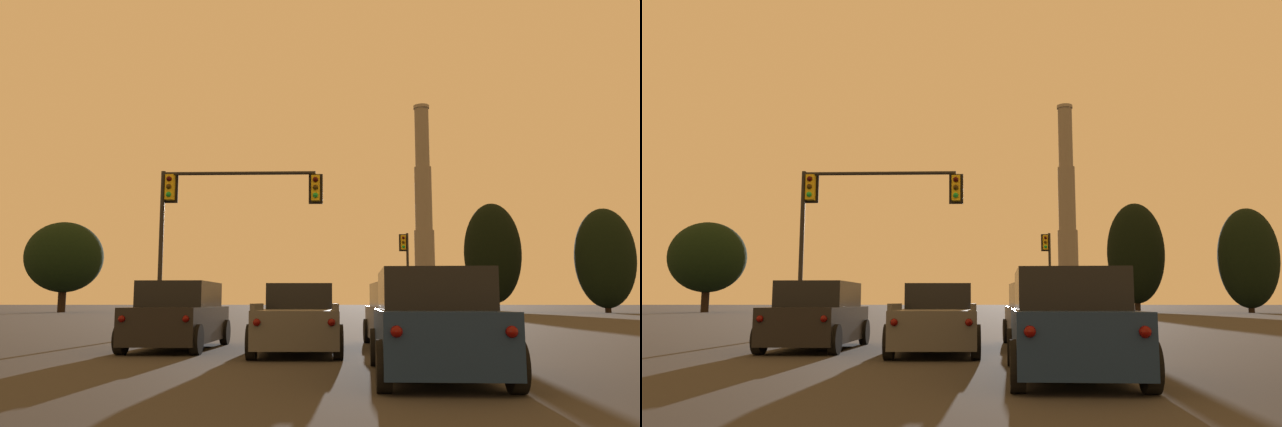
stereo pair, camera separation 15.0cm
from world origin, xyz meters
The scene contains 10 objects.
suv_left_lane_front centered at (-3.24, 16.26, 0.90)m, with size 2.10×4.91×1.86m.
pickup_truck_center_lane_front centered at (0.14, 15.59, 0.80)m, with size 2.37×5.57×1.82m.
suv_right_lane_front centered at (3.14, 17.22, 0.90)m, with size 2.29×4.97×1.86m.
suv_right_lane_second centered at (2.88, 9.90, 0.90)m, with size 2.22×4.95×1.86m.
traffic_light_overhead_left centered at (-3.85, 23.69, 5.12)m, with size 6.76×0.50×6.63m.
traffic_light_far_right centered at (5.98, 43.81, 4.08)m, with size 0.78×0.50×6.24m.
smokestack centered at (19.40, 133.26, 17.53)m, with size 6.86×6.86×44.60m.
treeline_far_right centered at (33.68, 76.13, 6.64)m, with size 7.16×6.44×12.78m.
treeline_center_left centered at (-34.25, 77.71, 7.00)m, with size 9.79×8.81×11.54m.
treeline_far_left centered at (21.21, 80.96, 7.64)m, with size 7.37×6.63×14.22m.
Camera 1 is at (1.27, -1.25, 1.29)m, focal length 35.00 mm.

